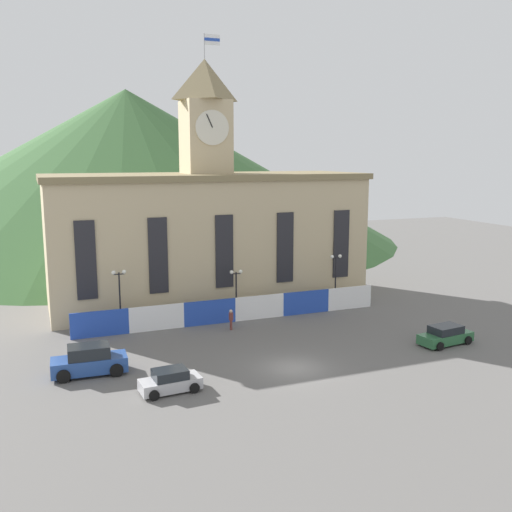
{
  "coord_description": "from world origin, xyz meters",
  "views": [
    {
      "loc": [
        -16.88,
        -35.13,
        14.98
      ],
      "look_at": [
        0.0,
        7.42,
        6.97
      ],
      "focal_mm": 40.0,
      "sensor_mm": 36.0,
      "label": 1
    }
  ],
  "objects_px": {
    "car_blue_van": "(89,361)",
    "car_green_wagon": "(445,335)",
    "street_lamp_right": "(336,269)",
    "street_lamp_left": "(119,287)",
    "street_lamp_far_left": "(236,282)",
    "pedestrian": "(231,319)",
    "car_silver_hatch": "(170,381)"
  },
  "relations": [
    {
      "from": "street_lamp_far_left",
      "to": "pedestrian",
      "type": "height_order",
      "value": "street_lamp_far_left"
    },
    {
      "from": "car_blue_van",
      "to": "car_silver_hatch",
      "type": "xyz_separation_m",
      "value": [
        4.55,
        -4.96,
        -0.27
      ]
    },
    {
      "from": "street_lamp_left",
      "to": "car_blue_van",
      "type": "distance_m",
      "value": 10.84
    },
    {
      "from": "car_blue_van",
      "to": "pedestrian",
      "type": "bearing_deg",
      "value": -150.95
    },
    {
      "from": "street_lamp_far_left",
      "to": "pedestrian",
      "type": "distance_m",
      "value": 4.62
    },
    {
      "from": "street_lamp_left",
      "to": "street_lamp_far_left",
      "type": "xyz_separation_m",
      "value": [
        10.74,
        0.0,
        -0.49
      ]
    },
    {
      "from": "pedestrian",
      "to": "street_lamp_far_left",
      "type": "bearing_deg",
      "value": 76.92
    },
    {
      "from": "street_lamp_left",
      "to": "car_green_wagon",
      "type": "xyz_separation_m",
      "value": [
        23.8,
        -13.67,
        -3.12
      ]
    },
    {
      "from": "car_silver_hatch",
      "to": "pedestrian",
      "type": "bearing_deg",
      "value": 50.23
    },
    {
      "from": "car_blue_van",
      "to": "car_green_wagon",
      "type": "bearing_deg",
      "value": 174.65
    },
    {
      "from": "street_lamp_left",
      "to": "pedestrian",
      "type": "bearing_deg",
      "value": -21.65
    },
    {
      "from": "street_lamp_left",
      "to": "car_silver_hatch",
      "type": "height_order",
      "value": "street_lamp_left"
    },
    {
      "from": "street_lamp_left",
      "to": "car_green_wagon",
      "type": "bearing_deg",
      "value": -29.87
    },
    {
      "from": "street_lamp_left",
      "to": "car_blue_van",
      "type": "height_order",
      "value": "street_lamp_left"
    },
    {
      "from": "street_lamp_far_left",
      "to": "street_lamp_right",
      "type": "relative_size",
      "value": 0.85
    },
    {
      "from": "street_lamp_right",
      "to": "car_green_wagon",
      "type": "bearing_deg",
      "value": -79.83
    },
    {
      "from": "street_lamp_left",
      "to": "car_silver_hatch",
      "type": "xyz_separation_m",
      "value": [
        0.93,
        -14.77,
        -3.14
      ]
    },
    {
      "from": "car_green_wagon",
      "to": "car_blue_van",
      "type": "xyz_separation_m",
      "value": [
        -27.42,
        3.86,
        0.25
      ]
    },
    {
      "from": "street_lamp_left",
      "to": "street_lamp_far_left",
      "type": "relative_size",
      "value": 1.17
    },
    {
      "from": "street_lamp_far_left",
      "to": "car_green_wagon",
      "type": "height_order",
      "value": "street_lamp_far_left"
    },
    {
      "from": "street_lamp_left",
      "to": "car_green_wagon",
      "type": "distance_m",
      "value": 27.62
    },
    {
      "from": "car_green_wagon",
      "to": "car_silver_hatch",
      "type": "relative_size",
      "value": 1.19
    },
    {
      "from": "street_lamp_far_left",
      "to": "street_lamp_right",
      "type": "xyz_separation_m",
      "value": [
        10.6,
        0.0,
        0.49
      ]
    },
    {
      "from": "street_lamp_far_left",
      "to": "car_silver_hatch",
      "type": "relative_size",
      "value": 1.13
    },
    {
      "from": "street_lamp_right",
      "to": "car_blue_van",
      "type": "bearing_deg",
      "value": -158.55
    },
    {
      "from": "street_lamp_right",
      "to": "car_blue_van",
      "type": "xyz_separation_m",
      "value": [
        -24.96,
        -9.81,
        -2.87
      ]
    },
    {
      "from": "street_lamp_right",
      "to": "car_silver_hatch",
      "type": "bearing_deg",
      "value": -144.11
    },
    {
      "from": "street_lamp_right",
      "to": "street_lamp_left",
      "type": "bearing_deg",
      "value": 180.0
    },
    {
      "from": "street_lamp_right",
      "to": "pedestrian",
      "type": "distance_m",
      "value": 13.19
    },
    {
      "from": "street_lamp_right",
      "to": "car_green_wagon",
      "type": "relative_size",
      "value": 1.11
    },
    {
      "from": "car_blue_van",
      "to": "car_silver_hatch",
      "type": "distance_m",
      "value": 6.74
    },
    {
      "from": "car_green_wagon",
      "to": "pedestrian",
      "type": "bearing_deg",
      "value": 138.95
    }
  ]
}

